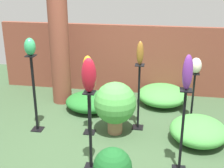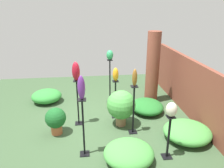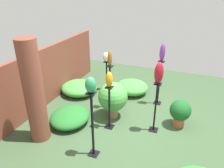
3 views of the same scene
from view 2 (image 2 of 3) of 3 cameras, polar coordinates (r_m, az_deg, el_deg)
ground_plane at (r=5.97m, az=-2.32°, el=-9.79°), size 8.00×8.00×0.00m
brick_wall_back at (r=6.27m, az=20.49°, el=-1.61°), size 5.60×0.12×1.58m
brick_pillar at (r=6.87m, az=10.55°, el=4.14°), size 0.41×0.41×2.24m
pedestal_ivory at (r=4.66m, az=14.51°, el=-13.78°), size 0.20×0.20×0.95m
pedestal_jade at (r=6.80m, az=-0.55°, el=0.16°), size 0.20×0.20×1.40m
pedestal_ruby at (r=5.68m, az=-8.90°, el=-5.35°), size 0.20×0.20×1.21m
pedestal_amber at (r=5.99m, az=0.90°, el=-4.44°), size 0.20×0.20×1.06m
pedestal_violet at (r=4.54m, az=-7.45°, el=-11.89°), size 0.20×0.20×1.27m
pedestal_bronze at (r=5.27m, az=5.60°, el=-7.28°), size 0.20×0.20×1.22m
art_vase_ivory at (r=4.33m, az=15.28°, el=-6.44°), size 0.20×0.22×0.29m
art_vase_jade at (r=6.55m, az=-0.58°, el=7.58°), size 0.18×0.20×0.29m
art_vase_ruby at (r=5.36m, az=-9.41°, el=3.29°), size 0.20×0.19×0.48m
art_vase_amber at (r=5.71m, az=0.94°, el=2.51°), size 0.17×0.16×0.36m
art_vase_violet at (r=4.13m, az=-8.02°, el=-0.96°), size 0.14×0.15×0.48m
art_vase_bronze at (r=4.93m, az=5.94°, el=1.66°), size 0.12×0.11×0.41m
potted_plant_near_pillar at (r=5.45m, az=-14.49°, el=-8.89°), size 0.50×0.50×0.67m
potted_plant_front_right at (r=5.57m, az=2.40°, el=-5.61°), size 0.74×0.74×0.94m
foliage_bed_east at (r=4.55m, az=4.41°, el=-17.62°), size 0.96×1.01×0.40m
foliage_bed_west at (r=7.31m, az=-16.70°, el=-3.04°), size 0.90×0.94×0.40m
foliage_bed_center at (r=6.48m, az=9.13°, el=-5.77°), size 1.03×0.94×0.34m
foliage_bed_rear at (r=5.47m, az=19.03°, el=-11.71°), size 1.06×1.10×0.38m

